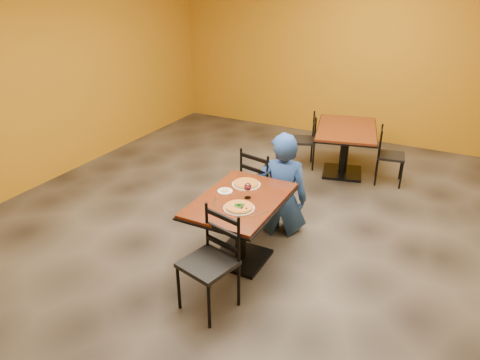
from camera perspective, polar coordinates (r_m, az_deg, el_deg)
The scene contains 19 objects.
floor at distance 5.27m, azimuth 2.58°, elevation -7.38°, with size 7.00×8.00×0.01m, color black.
wall_back at distance 8.36m, azimuth 14.88°, elevation 15.21°, with size 7.00×0.01×3.00m, color #B06E13.
wall_left at distance 6.82m, azimuth -25.46°, elevation 11.53°, with size 0.01×8.00×3.00m, color #B06E13.
table_main at distance 4.60m, azimuth 0.08°, elevation -4.53°, with size 0.83×1.23×0.75m.
table_second at distance 6.86m, azimuth 13.52°, elevation 5.09°, with size 1.15×1.46×0.75m.
chair_main_near at distance 4.02m, azimuth -4.18°, elevation -10.85°, with size 0.43×0.43×0.95m, color black, non-canonical shape.
chair_main_far at distance 5.42m, azimuth 3.08°, elevation -0.55°, with size 0.44×0.44×0.97m, color black, non-canonical shape.
chair_second_left at distance 7.07m, azimuth 8.06°, elevation 5.11°, with size 0.39×0.39×0.87m, color black, non-canonical shape.
chair_second_right at distance 6.79m, azimuth 18.97°, elevation 2.95°, with size 0.38×0.38×0.84m, color black, non-canonical shape.
diner at distance 5.16m, azimuth 5.50°, elevation -0.36°, with size 0.62×0.40×1.24m, color navy.
plate_main at distance 4.31m, azimuth -0.13°, elevation -3.66°, with size 0.31×0.31×0.01m, color white.
pizza_main at distance 4.30m, azimuth -0.13°, elevation -3.47°, with size 0.28×0.28×0.02m, color #92340A.
plate_far at distance 4.78m, azimuth 0.81°, elevation -0.58°, with size 0.31×0.31×0.01m, color white.
pizza_far at distance 4.78m, azimuth 0.81°, elevation -0.40°, with size 0.28×0.28×0.02m, color orange.
side_plate at distance 4.64m, azimuth -1.96°, elevation -1.45°, with size 0.16×0.16×0.01m, color white.
dip at distance 4.64m, azimuth -1.96°, elevation -1.35°, with size 0.09×0.09×0.01m, color tan.
wine_glass at distance 4.47m, azimuth 1.01°, elevation -1.31°, with size 0.08×0.08×0.18m, color white, non-canonical shape.
fork at distance 4.44m, azimuth -3.27°, elevation -2.85°, with size 0.01×0.19×0.00m, color silver.
knife at distance 4.22m, azimuth 2.59°, elevation -4.40°, with size 0.01×0.21×0.00m, color silver.
Camera 1 is at (1.83, -4.05, 2.84)m, focal length 32.91 mm.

